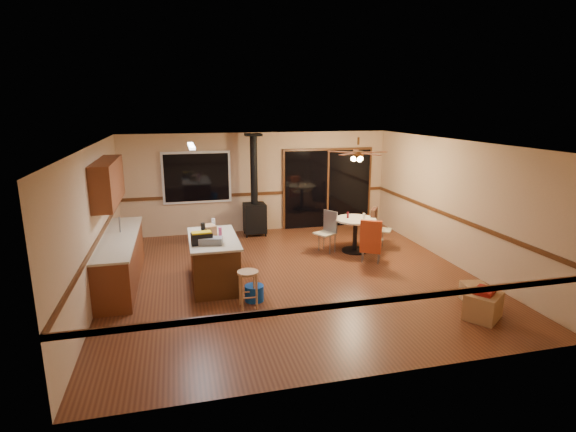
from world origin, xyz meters
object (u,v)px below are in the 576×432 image
object	(u,v)px
chair_left	(328,227)
chair_near	(371,237)
kitchen_island	(214,261)
box_corner_b	(474,292)
blue_bucket	(254,293)
box_under_window	(200,235)
bar_stool	(248,289)
box_corner_a	(483,306)
toolbox_black	(202,239)
chair_right	(375,223)
toolbox_grey	(211,241)
dining_table	(355,229)
wood_stove	(255,208)

from	to	relation	value
chair_left	chair_near	bearing A→B (deg)	-58.80
kitchen_island	box_corner_b	size ratio (longest dim) A/B	4.34
blue_bucket	box_under_window	world-z (taller)	box_under_window
bar_stool	box_corner_a	distance (m)	3.75
toolbox_black	box_corner_b	xyz separation A→B (m)	(4.47, -1.49, -0.84)
toolbox_black	box_corner_a	xyz separation A→B (m)	(4.20, -2.10, -0.79)
chair_near	box_corner_a	size ratio (longest dim) A/B	1.27
blue_bucket	bar_stool	bearing A→B (deg)	-120.26
chair_left	chair_near	world-z (taller)	same
bar_stool	box_corner_b	world-z (taller)	bar_stool
toolbox_black	bar_stool	world-z (taller)	toolbox_black
toolbox_black	chair_near	xyz separation A→B (m)	(3.52, 0.66, -0.40)
toolbox_black	blue_bucket	distance (m)	1.32
box_corner_b	box_corner_a	bearing A→B (deg)	-114.32
toolbox_black	chair_right	size ratio (longest dim) A/B	0.52
toolbox_grey	dining_table	xyz separation A→B (m)	(3.36, 1.57, -0.43)
toolbox_black	box_under_window	world-z (taller)	toolbox_black
chair_right	chair_left	bearing A→B (deg)	179.93
wood_stove	dining_table	world-z (taller)	wood_stove
bar_stool	chair_near	distance (m)	3.22
dining_table	chair_right	xyz separation A→B (m)	(0.55, 0.15, 0.06)
wood_stove	blue_bucket	size ratio (longest dim) A/B	7.66
chair_right	box_under_window	distance (m)	4.24
chair_near	box_under_window	xyz separation A→B (m)	(-3.41, 2.47, -0.42)
toolbox_grey	box_corner_a	distance (m)	4.60
chair_near	box_corner_b	world-z (taller)	chair_near
toolbox_grey	box_corner_a	world-z (taller)	toolbox_grey
wood_stove	box_corner_b	distance (m)	5.75
dining_table	box_under_window	xyz separation A→B (m)	(-3.41, 1.62, -0.36)
dining_table	box_corner_a	xyz separation A→B (m)	(0.68, -3.62, -0.32)
box_corner_b	kitchen_island	bearing A→B (deg)	156.44
toolbox_black	box_under_window	xyz separation A→B (m)	(0.11, 3.14, -0.82)
wood_stove	toolbox_black	size ratio (longest dim) A/B	6.98
wood_stove	blue_bucket	distance (m)	4.10
box_under_window	box_corner_a	size ratio (longest dim) A/B	0.80
box_corner_b	toolbox_black	bearing A→B (deg)	161.56
toolbox_black	dining_table	world-z (taller)	toolbox_black
toolbox_grey	kitchen_island	bearing A→B (deg)	80.37
wood_stove	box_corner_a	xyz separation A→B (m)	(2.67, -5.51, -0.52)
kitchen_island	blue_bucket	xyz separation A→B (m)	(0.59, -0.94, -0.32)
wood_stove	blue_bucket	bearing A→B (deg)	-100.03
chair_near	box_corner_b	bearing A→B (deg)	-66.06
kitchen_island	dining_table	xyz separation A→B (m)	(3.29, 1.15, 0.08)
kitchen_island	box_corner_b	distance (m)	4.65
toolbox_grey	chair_near	size ratio (longest dim) A/B	0.58
kitchen_island	wood_stove	xyz separation A→B (m)	(1.30, 3.05, 0.28)
chair_near	box_corner_b	distance (m)	2.40
bar_stool	dining_table	world-z (taller)	dining_table
toolbox_grey	bar_stool	size ratio (longest dim) A/B	0.64
wood_stove	bar_stool	bearing A→B (deg)	-101.31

